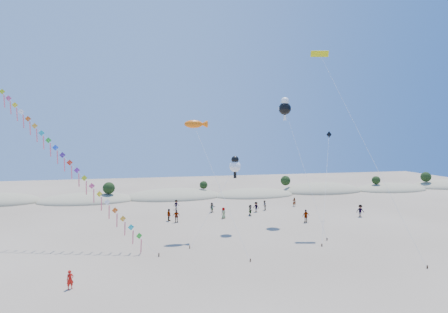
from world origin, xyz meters
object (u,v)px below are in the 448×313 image
(kite_train, at_px, (46,138))
(fish_kite, at_px, (196,124))
(flyer_foreground, at_px, (70,280))
(parafoil_kite, at_px, (321,57))

(kite_train, height_order, fish_kite, kite_train)
(kite_train, relative_size, fish_kite, 1.64)
(fish_kite, distance_m, flyer_foreground, 22.57)
(fish_kite, relative_size, parafoil_kite, 0.61)
(kite_train, distance_m, parafoil_kite, 35.17)
(kite_train, distance_m, fish_kite, 17.21)
(kite_train, height_order, flyer_foreground, kite_train)
(kite_train, relative_size, parafoil_kite, 1.00)
(fish_kite, xyz_separation_m, flyer_foreground, (-12.33, -13.87, -12.84))
(kite_train, height_order, parafoil_kite, parafoil_kite)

